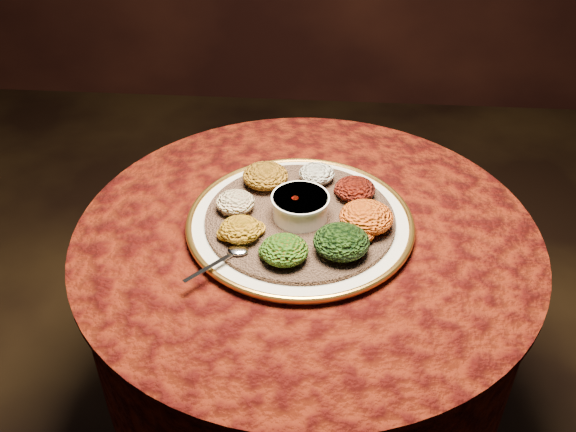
{
  "coord_description": "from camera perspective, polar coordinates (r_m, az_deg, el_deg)",
  "views": [
    {
      "loc": [
        0.04,
        -1.03,
        1.56
      ],
      "look_at": [
        -0.04,
        0.02,
        0.76
      ],
      "focal_mm": 40.0,
      "sensor_mm": 36.0,
      "label": 1
    }
  ],
  "objects": [
    {
      "name": "table",
      "position": [
        1.44,
        1.54,
        -6.95
      ],
      "size": [
        0.96,
        0.96,
        0.73
      ],
      "color": "black",
      "rests_on": "ground"
    },
    {
      "name": "injera",
      "position": [
        1.32,
        1.08,
        -0.21
      ],
      "size": [
        0.47,
        0.47,
        0.01
      ],
      "primitive_type": "cylinder",
      "rotation": [
        0.0,
        0.0,
        0.25
      ],
      "color": "brown",
      "rests_on": "platter"
    },
    {
      "name": "stew_bowl",
      "position": [
        1.3,
        1.1,
        0.96
      ],
      "size": [
        0.12,
        0.12,
        0.05
      ],
      "color": "white",
      "rests_on": "injera"
    },
    {
      "name": "portion_ayib",
      "position": [
        1.41,
        2.57,
        3.79
      ],
      "size": [
        0.08,
        0.07,
        0.04
      ],
      "primitive_type": "ellipsoid",
      "color": "silver",
      "rests_on": "injera"
    },
    {
      "name": "portion_kik",
      "position": [
        1.25,
        -4.23,
        -1.19
      ],
      "size": [
        0.08,
        0.08,
        0.04
      ],
      "primitive_type": "ellipsoid",
      "color": "#BD7510",
      "rests_on": "injera"
    },
    {
      "name": "spoon",
      "position": [
        1.22,
        -4.88,
        -3.3
      ],
      "size": [
        0.11,
        0.11,
        0.01
      ],
      "rotation": [
        0.0,
        0.0,
        -2.31
      ],
      "color": "silver",
      "rests_on": "injera"
    },
    {
      "name": "portion_timatim",
      "position": [
        1.32,
        -4.7,
        1.22
      ],
      "size": [
        0.08,
        0.08,
        0.04
      ],
      "primitive_type": "ellipsoid",
      "color": "maroon",
      "rests_on": "injera"
    },
    {
      "name": "platter",
      "position": [
        1.32,
        1.08,
        -0.58
      ],
      "size": [
        0.53,
        0.53,
        0.02
      ],
      "rotation": [
        0.0,
        0.0,
        0.2
      ],
      "color": "silver",
      "rests_on": "table"
    },
    {
      "name": "portion_gomen",
      "position": [
        1.21,
        4.77,
        -2.29
      ],
      "size": [
        0.11,
        0.1,
        0.05
      ],
      "primitive_type": "ellipsoid",
      "color": "black",
      "rests_on": "injera"
    },
    {
      "name": "portion_mixveg",
      "position": [
        1.2,
        -0.33,
        -3.04
      ],
      "size": [
        0.09,
        0.09,
        0.04
      ],
      "primitive_type": "ellipsoid",
      "color": "#9C3F0A",
      "rests_on": "injera"
    },
    {
      "name": "portion_shiro",
      "position": [
        1.39,
        -2.02,
        3.59
      ],
      "size": [
        0.1,
        0.09,
        0.05
      ],
      "primitive_type": "ellipsoid",
      "color": "#A15F13",
      "rests_on": "injera"
    },
    {
      "name": "portion_tikil",
      "position": [
        1.28,
        6.97,
        -0.11
      ],
      "size": [
        0.11,
        0.1,
        0.05
      ],
      "primitive_type": "ellipsoid",
      "color": "orange",
      "rests_on": "injera"
    },
    {
      "name": "portion_kitfo",
      "position": [
        1.36,
        5.96,
        2.41
      ],
      "size": [
        0.09,
        0.08,
        0.04
      ],
      "primitive_type": "ellipsoid",
      "color": "black",
      "rests_on": "injera"
    }
  ]
}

